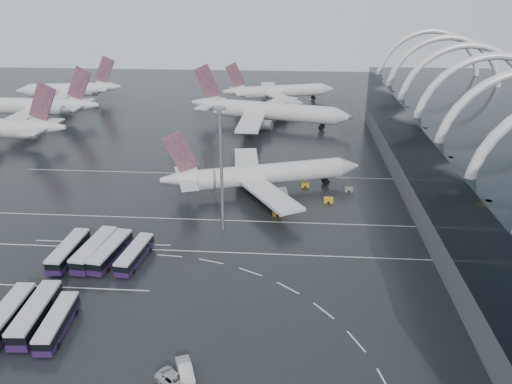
# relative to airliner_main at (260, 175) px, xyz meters

# --- Properties ---
(ground) EXTENTS (420.00, 420.00, 0.00)m
(ground) POSITION_rel_airliner_main_xyz_m (-6.14, -29.05, -4.34)
(ground) COLOR black
(ground) RESTS_ON ground
(terminal) EXTENTS (42.00, 160.00, 34.90)m
(terminal) POSITION_rel_airliner_main_xyz_m (55.43, -9.21, 6.53)
(terminal) COLOR #5B5E60
(terminal) RESTS_ON ground
(lane_marking_near) EXTENTS (120.00, 0.25, 0.01)m
(lane_marking_near) POSITION_rel_airliner_main_xyz_m (-6.14, -31.05, -4.33)
(lane_marking_near) COLOR silver
(lane_marking_near) RESTS_ON ground
(lane_marking_mid) EXTENTS (120.00, 0.25, 0.01)m
(lane_marking_mid) POSITION_rel_airliner_main_xyz_m (-6.14, -17.05, -4.33)
(lane_marking_mid) COLOR silver
(lane_marking_mid) RESTS_ON ground
(lane_marking_far) EXTENTS (120.00, 0.25, 0.01)m
(lane_marking_far) POSITION_rel_airliner_main_xyz_m (-6.14, 10.95, -4.33)
(lane_marking_far) COLOR silver
(lane_marking_far) RESTS_ON ground
(bus_bay_line_south) EXTENTS (28.00, 0.25, 0.01)m
(bus_bay_line_south) POSITION_rel_airliner_main_xyz_m (-30.14, -45.05, -4.33)
(bus_bay_line_south) COLOR silver
(bus_bay_line_south) RESTS_ON ground
(bus_bay_line_north) EXTENTS (28.00, 0.25, 0.01)m
(bus_bay_line_north) POSITION_rel_airliner_main_xyz_m (-30.14, -29.05, -4.33)
(bus_bay_line_north) COLOR silver
(bus_bay_line_north) RESTS_ON ground
(airliner_main) EXTENTS (49.89, 43.25, 17.33)m
(airliner_main) POSITION_rel_airliner_main_xyz_m (0.00, 0.00, 0.00)
(airliner_main) COLOR silver
(airliner_main) RESTS_ON ground
(airliner_gate_b) EXTENTS (60.18, 53.30, 21.10)m
(airliner_gate_b) POSITION_rel_airliner_main_xyz_m (-1.97, 61.69, 0.94)
(airliner_gate_b) COLOR silver
(airliner_gate_b) RESTS_ON ground
(airliner_gate_c) EXTENTS (48.78, 44.39, 17.70)m
(airliner_gate_c) POSITION_rel_airliner_main_xyz_m (0.77, 100.21, 0.09)
(airliner_gate_c) COLOR silver
(airliner_gate_c) RESTS_ON ground
(jet_remote_mid) EXTENTS (47.19, 37.94, 20.66)m
(jet_remote_mid) POSITION_rel_airliner_main_xyz_m (-86.88, 62.36, 0.99)
(jet_remote_mid) COLOR silver
(jet_remote_mid) RESTS_ON ground
(jet_remote_far) EXTENTS (44.31, 35.84, 19.30)m
(jet_remote_far) POSITION_rel_airliner_main_xyz_m (-88.87, 94.92, 0.64)
(jet_remote_far) COLOR silver
(jet_remote_far) RESTS_ON ground
(bus_row_near_a) EXTENTS (3.44, 13.33, 3.26)m
(bus_row_near_a) POSITION_rel_airliner_main_xyz_m (-34.06, -35.79, -2.55)
(bus_row_near_a) COLOR #27133D
(bus_row_near_a) RESTS_ON ground
(bus_row_near_b) EXTENTS (4.58, 14.18, 3.43)m
(bus_row_near_b) POSITION_rel_airliner_main_xyz_m (-29.22, -35.16, -2.45)
(bus_row_near_b) COLOR #27133D
(bus_row_near_b) RESTS_ON ground
(bus_row_near_c) EXTENTS (4.70, 13.52, 3.26)m
(bus_row_near_c) POSITION_rel_airliner_main_xyz_m (-26.08, -35.39, -2.55)
(bus_row_near_c) COLOR #27133D
(bus_row_near_c) RESTS_ON ground
(bus_row_near_d) EXTENTS (4.16, 12.57, 3.04)m
(bus_row_near_d) POSITION_rel_airliner_main_xyz_m (-21.25, -35.90, -2.67)
(bus_row_near_d) COLOR #27133D
(bus_row_near_d) RESTS_ON ground
(bus_row_far_a) EXTENTS (3.69, 13.86, 3.39)m
(bus_row_far_a) POSITION_rel_airliner_main_xyz_m (-35.02, -55.89, -2.48)
(bus_row_far_a) COLOR #27133D
(bus_row_far_a) RESTS_ON ground
(bus_row_far_b) EXTENTS (3.94, 14.06, 3.42)m
(bus_row_far_b) POSITION_rel_airliner_main_xyz_m (-30.95, -55.00, -2.46)
(bus_row_far_b) COLOR #27133D
(bus_row_far_b) RESTS_ON ground
(bus_row_far_c) EXTENTS (3.63, 12.43, 3.02)m
(bus_row_far_c) POSITION_rel_airliner_main_xyz_m (-26.90, -56.51, -2.68)
(bus_row_far_c) COLOR #27133D
(bus_row_far_c) RESTS_ON ground
(van_curve_a) EXTENTS (6.06, 5.22, 1.55)m
(van_curve_a) POSITION_rel_airliner_main_xyz_m (-6.93, -65.91, -3.56)
(van_curve_a) COLOR silver
(van_curve_a) RESTS_ON ground
(van_curve_c) EXTENTS (3.74, 5.64, 1.76)m
(van_curve_c) POSITION_rel_airliner_main_xyz_m (-5.86, -64.21, -3.46)
(van_curve_c) COLOR silver
(van_curve_c) RESTS_ON ground
(floodlight_mast) EXTENTS (2.03, 2.03, 26.51)m
(floodlight_mast) POSITION_rel_airliner_main_xyz_m (-6.53, -21.55, 12.34)
(floodlight_mast) COLOR gray
(floodlight_mast) RESTS_ON ground
(gse_cart_belly_a) EXTENTS (2.19, 1.30, 1.20)m
(gse_cart_belly_a) POSITION_rel_airliner_main_xyz_m (16.69, -5.58, -3.74)
(gse_cart_belly_a) COLOR gold
(gse_cart_belly_a) RESTS_ON ground
(gse_cart_belly_b) EXTENTS (1.99, 1.18, 1.09)m
(gse_cart_belly_b) POSITION_rel_airliner_main_xyz_m (22.19, 1.49, -3.80)
(gse_cart_belly_b) COLOR slate
(gse_cart_belly_b) RESTS_ON ground
(gse_cart_belly_c) EXTENTS (2.34, 1.38, 1.28)m
(gse_cart_belly_c) POSITION_rel_airliner_main_xyz_m (4.84, -13.68, -3.70)
(gse_cart_belly_c) COLOR gold
(gse_cart_belly_c) RESTS_ON ground
(gse_cart_belly_e) EXTENTS (2.00, 1.18, 1.09)m
(gse_cart_belly_e) POSITION_rel_airliner_main_xyz_m (11.34, 3.72, -3.79)
(gse_cart_belly_e) COLOR gold
(gse_cart_belly_e) RESTS_ON ground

